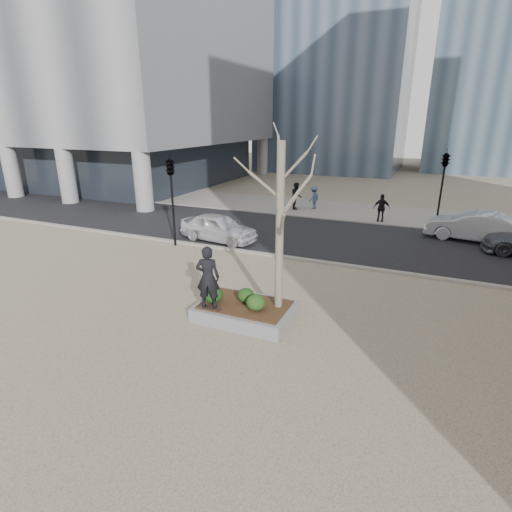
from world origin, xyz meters
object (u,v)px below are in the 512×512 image
at_px(skateboard, 209,308).
at_px(police_car, 218,227).
at_px(skateboarder, 208,277).
at_px(planter, 245,312).

distance_m(skateboard, police_car, 8.80).
xyz_separation_m(skateboard, skateboarder, (0.00, 0.00, 1.03)).
bearing_deg(skateboarder, skateboard, 57.63).
bearing_deg(skateboard, planter, 43.93).
bearing_deg(police_car, skateboard, -145.54).
relative_size(skateboarder, police_car, 0.48).
bearing_deg(planter, police_car, 124.24).
distance_m(skateboarder, police_car, 8.83).
relative_size(planter, skateboard, 3.85).
bearing_deg(skateboard, skateboarder, 82.17).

